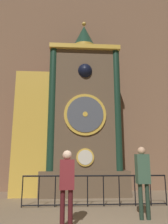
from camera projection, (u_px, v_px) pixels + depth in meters
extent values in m
cube|color=#846047|center=(79.00, 47.00, 12.24)|extent=(24.00, 0.30, 15.36)
cube|color=brown|center=(84.00, 183.00, 9.36)|extent=(3.71, 1.61, 1.02)
cube|color=brown|center=(84.00, 108.00, 10.06)|extent=(2.97, 1.40, 5.56)
cube|color=gold|center=(84.00, 54.00, 10.53)|extent=(3.20, 1.54, 0.20)
cylinder|color=gold|center=(85.00, 157.00, 8.88)|extent=(0.73, 0.05, 0.73)
cylinder|color=silver|center=(85.00, 157.00, 8.85)|extent=(0.60, 0.03, 0.60)
cylinder|color=gold|center=(85.00, 114.00, 9.26)|extent=(1.80, 0.07, 1.80)
cylinder|color=#4C515B|center=(85.00, 114.00, 9.21)|extent=(1.55, 0.04, 1.55)
cylinder|color=gold|center=(85.00, 114.00, 9.19)|extent=(0.22, 0.03, 0.22)
cube|color=#3A2D21|center=(84.00, 75.00, 10.19)|extent=(0.81, 0.42, 0.81)
sphere|color=black|center=(85.00, 71.00, 9.76)|extent=(0.65, 0.65, 0.65)
cylinder|color=#193828|center=(52.00, 105.00, 9.39)|extent=(0.33, 0.33, 5.56)
cylinder|color=#193828|center=(117.00, 106.00, 9.57)|extent=(0.33, 0.33, 5.56)
cylinder|color=gold|center=(84.00, 50.00, 10.69)|extent=(1.15, 1.15, 0.30)
cone|color=#1C3D2C|center=(84.00, 37.00, 10.84)|extent=(1.09, 1.09, 1.17)
sphere|color=gold|center=(84.00, 24.00, 10.99)|extent=(0.20, 0.20, 0.20)
cube|color=maroon|center=(33.00, 133.00, 9.72)|extent=(1.46, 1.19, 5.31)
cube|color=gold|center=(31.00, 131.00, 9.13)|extent=(1.54, 0.06, 5.31)
cylinder|color=black|center=(22.00, 191.00, 6.99)|extent=(0.04, 0.04, 0.98)
cylinder|color=black|center=(39.00, 191.00, 7.03)|extent=(0.04, 0.04, 0.98)
cylinder|color=black|center=(55.00, 191.00, 7.06)|extent=(0.04, 0.04, 0.98)
cylinder|color=black|center=(71.00, 191.00, 7.10)|extent=(0.04, 0.04, 0.98)
cylinder|color=black|center=(88.00, 191.00, 7.13)|extent=(0.04, 0.04, 0.98)
cylinder|color=black|center=(103.00, 191.00, 7.16)|extent=(0.04, 0.04, 0.98)
cylinder|color=black|center=(119.00, 190.00, 7.20)|extent=(0.04, 0.04, 0.98)
cylinder|color=black|center=(135.00, 190.00, 7.23)|extent=(0.04, 0.04, 0.98)
cylinder|color=black|center=(150.00, 190.00, 7.27)|extent=(0.04, 0.04, 0.98)
cylinder|color=black|center=(166.00, 190.00, 7.30)|extent=(0.04, 0.04, 0.98)
cylinder|color=black|center=(95.00, 176.00, 7.25)|extent=(4.74, 0.05, 0.05)
cylinder|color=black|center=(96.00, 205.00, 7.06)|extent=(4.74, 0.04, 0.04)
cylinder|color=#461518|center=(62.00, 208.00, 4.92)|extent=(0.11, 0.11, 0.81)
cylinder|color=#461518|center=(70.00, 208.00, 4.93)|extent=(0.11, 0.11, 0.81)
cube|color=maroon|center=(67.00, 174.00, 5.09)|extent=(0.35, 0.23, 0.68)
sphere|color=beige|center=(67.00, 155.00, 5.18)|extent=(0.22, 0.22, 0.22)
cylinder|color=#213427|center=(141.00, 201.00, 5.59)|extent=(0.11, 0.11, 0.87)
cylinder|color=#213427|center=(148.00, 201.00, 5.60)|extent=(0.11, 0.11, 0.87)
cube|color=#385642|center=(142.00, 169.00, 5.77)|extent=(0.35, 0.24, 0.76)
sphere|color=tan|center=(141.00, 151.00, 5.87)|extent=(0.21, 0.21, 0.21)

